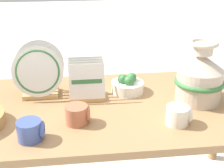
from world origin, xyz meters
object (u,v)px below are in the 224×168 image
at_px(mug_cream_glaze, 179,115).
at_px(mug_cobalt_glaze, 31,130).
at_px(dish_rack_square_plates, 87,84).
at_px(fruit_bowl, 128,85).
at_px(ceramic_vase, 200,76).
at_px(mug_terracotta_glaze, 78,114).
at_px(dish_rack_round_plates, 39,73).

xyz_separation_m(mug_cream_glaze, mug_cobalt_glaze, (-0.61, -0.05, 0.00)).
xyz_separation_m(dish_rack_square_plates, fruit_bowl, (0.21, 0.04, -0.04)).
bearing_deg(ceramic_vase, fruit_bowl, 157.68).
xyz_separation_m(mug_terracotta_glaze, fruit_bowl, (0.26, 0.28, -0.00)).
bearing_deg(mug_cream_glaze, mug_cobalt_glaze, -175.47).
bearing_deg(mug_cream_glaze, fruit_bowl, 115.85).
xyz_separation_m(ceramic_vase, dish_rack_square_plates, (-0.54, 0.09, -0.05)).
bearing_deg(mug_terracotta_glaze, mug_cream_glaze, -7.52).
height_order(dish_rack_square_plates, fruit_bowl, dish_rack_square_plates).
bearing_deg(mug_cobalt_glaze, mug_cream_glaze, 4.53).
bearing_deg(dish_rack_round_plates, ceramic_vase, -10.37).
relative_size(mug_cream_glaze, fruit_bowl, 0.64).
height_order(ceramic_vase, mug_cobalt_glaze, ceramic_vase).
height_order(ceramic_vase, mug_cream_glaze, ceramic_vase).
relative_size(ceramic_vase, dish_rack_round_plates, 1.12).
relative_size(dish_rack_round_plates, mug_terracotta_glaze, 2.51).
height_order(mug_cream_glaze, mug_cobalt_glaze, same).
bearing_deg(mug_cream_glaze, mug_terracotta_glaze, 172.48).
height_order(dish_rack_round_plates, mug_terracotta_glaze, dish_rack_round_plates).
xyz_separation_m(dish_rack_square_plates, mug_terracotta_glaze, (-0.05, -0.24, -0.03)).
bearing_deg(mug_cobalt_glaze, dish_rack_round_plates, 89.82).
height_order(mug_cream_glaze, mug_terracotta_glaze, same).
bearing_deg(mug_cream_glaze, ceramic_vase, 51.68).
bearing_deg(mug_cobalt_glaze, mug_terracotta_glaze, 29.60).
bearing_deg(fruit_bowl, mug_terracotta_glaze, -132.74).
height_order(mug_cream_glaze, fruit_bowl, fruit_bowl).
bearing_deg(mug_cobalt_glaze, fruit_bowl, 41.01).
xyz_separation_m(dish_rack_round_plates, dish_rack_square_plates, (0.23, -0.05, -0.05)).
xyz_separation_m(ceramic_vase, mug_cobalt_glaze, (-0.78, -0.26, -0.09)).
xyz_separation_m(mug_cobalt_glaze, fruit_bowl, (0.45, 0.39, -0.00)).
xyz_separation_m(mug_terracotta_glaze, mug_cobalt_glaze, (-0.19, -0.11, 0.00)).
height_order(mug_cobalt_glaze, fruit_bowl, fruit_bowl).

